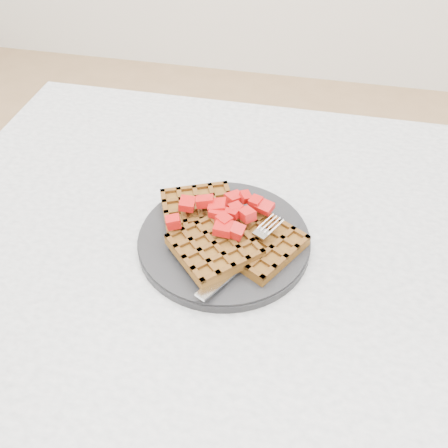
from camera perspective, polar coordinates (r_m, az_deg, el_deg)
table at (r=0.81m, az=8.78°, el=-9.28°), size 1.20×0.80×0.75m
plate at (r=0.72m, az=-0.00°, el=-1.83°), size 0.25×0.25×0.02m
waffles at (r=0.71m, az=-0.05°, el=-0.95°), size 0.24×0.22×0.03m
strawberry_pile at (r=0.69m, az=-0.00°, el=0.84°), size 0.15×0.15×0.02m
fork at (r=0.68m, az=2.62°, el=-3.67°), size 0.10×0.17×0.02m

